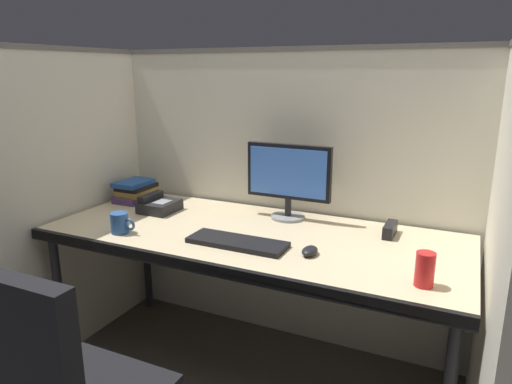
% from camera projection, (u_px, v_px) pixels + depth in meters
% --- Properties ---
extents(cubicle_partition_rear, '(2.21, 0.06, 1.57)m').
position_uv_depth(cubicle_partition_rear, '(287.00, 199.00, 2.49)').
color(cubicle_partition_rear, beige).
rests_on(cubicle_partition_rear, ground).
extents(cubicle_partition_left, '(0.06, 1.41, 1.57)m').
position_uv_depth(cubicle_partition_left, '(72.00, 202.00, 2.42)').
color(cubicle_partition_left, beige).
rests_on(cubicle_partition_left, ground).
extents(cubicle_partition_right, '(0.06, 1.41, 1.57)m').
position_uv_depth(cubicle_partition_right, '(496.00, 269.00, 1.61)').
color(cubicle_partition_right, beige).
rests_on(cubicle_partition_right, ground).
extents(desk, '(1.90, 0.80, 0.74)m').
position_uv_depth(desk, '(250.00, 243.00, 2.12)').
color(desk, beige).
rests_on(desk, ground).
extents(monitor_center, '(0.43, 0.17, 0.37)m').
position_uv_depth(monitor_center, '(288.00, 176.00, 2.27)').
color(monitor_center, gray).
rests_on(monitor_center, desk).
extents(keyboard_main, '(0.43, 0.15, 0.02)m').
position_uv_depth(keyboard_main, '(237.00, 242.00, 1.96)').
color(keyboard_main, black).
rests_on(keyboard_main, desk).
extents(computer_mouse, '(0.06, 0.10, 0.04)m').
position_uv_depth(computer_mouse, '(310.00, 251.00, 1.85)').
color(computer_mouse, black).
rests_on(computer_mouse, desk).
extents(desk_phone, '(0.17, 0.19, 0.09)m').
position_uv_depth(desk_phone, '(159.00, 205.00, 2.43)').
color(desk_phone, black).
rests_on(desk_phone, desk).
extents(soda_can, '(0.07, 0.07, 0.12)m').
position_uv_depth(soda_can, '(425.00, 269.00, 1.58)').
color(soda_can, red).
rests_on(soda_can, desk).
extents(red_stapler, '(0.04, 0.15, 0.06)m').
position_uv_depth(red_stapler, '(390.00, 230.00, 2.07)').
color(red_stapler, black).
rests_on(red_stapler, desk).
extents(book_stack, '(0.17, 0.22, 0.12)m').
position_uv_depth(book_stack, '(135.00, 191.00, 2.62)').
color(book_stack, '#4C3366').
rests_on(book_stack, desk).
extents(coffee_mug, '(0.13, 0.08, 0.09)m').
position_uv_depth(coffee_mug, '(120.00, 223.00, 2.10)').
color(coffee_mug, '#264C8C').
rests_on(coffee_mug, desk).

